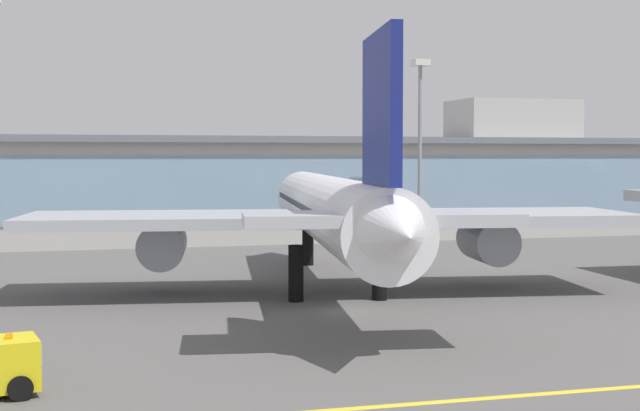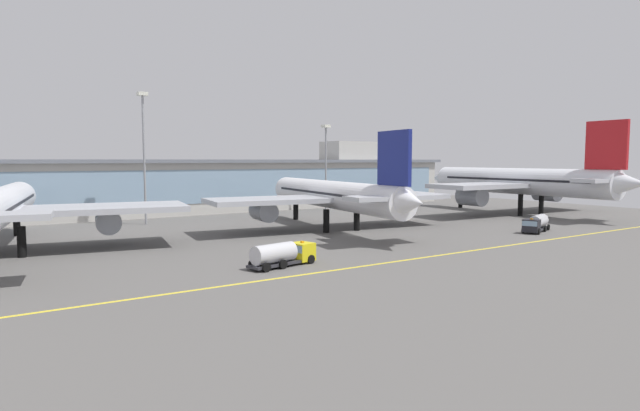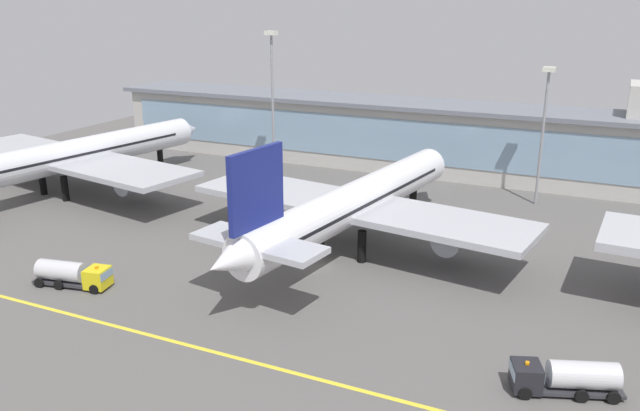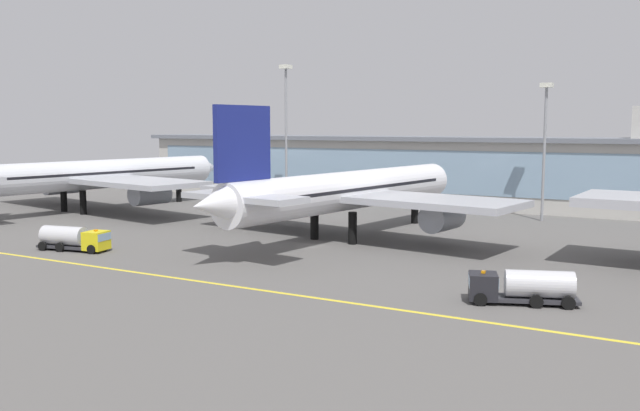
% 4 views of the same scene
% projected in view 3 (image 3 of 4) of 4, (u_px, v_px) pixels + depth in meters
% --- Properties ---
extents(ground_plane, '(184.84, 184.84, 0.00)m').
position_uv_depth(ground_plane, '(320.00, 268.00, 78.99)').
color(ground_plane, '#5B5956').
extents(taxiway_centreline_stripe, '(147.87, 0.50, 0.01)m').
position_uv_depth(taxiway_centreline_stripe, '(219.00, 353.00, 60.01)').
color(taxiway_centreline_stripe, yellow).
rests_on(taxiway_centreline_stripe, ground).
extents(terminal_building, '(135.03, 14.00, 18.09)m').
position_uv_depth(terminal_building, '(445.00, 136.00, 120.14)').
color(terminal_building, beige).
rests_on(terminal_building, ground).
extents(airliner_near_left, '(50.76, 57.87, 17.10)m').
position_uv_depth(airliner_near_left, '(69.00, 157.00, 107.61)').
color(airliner_near_left, black).
rests_on(airliner_near_left, ground).
extents(airliner_near_right, '(47.11, 54.31, 17.14)m').
position_uv_depth(airliner_near_right, '(354.00, 203.00, 83.10)').
color(airliner_near_right, black).
rests_on(airliner_near_right, ground).
extents(fuel_tanker_truck, '(9.33, 5.51, 2.90)m').
position_uv_depth(fuel_tanker_truck, '(563.00, 377.00, 53.64)').
color(fuel_tanker_truck, black).
rests_on(fuel_tanker_truck, ground).
extents(baggage_tug_near, '(9.34, 4.39, 2.90)m').
position_uv_depth(baggage_tug_near, '(74.00, 274.00, 73.55)').
color(baggage_tug_near, black).
rests_on(baggage_tug_near, ground).
extents(apron_light_mast_west, '(1.80, 1.80, 25.95)m').
position_uv_depth(apron_light_mast_west, '(272.00, 85.00, 113.92)').
color(apron_light_mast_west, gray).
rests_on(apron_light_mast_west, ground).
extents(apron_light_mast_centre, '(1.80, 1.80, 21.50)m').
position_uv_depth(apron_light_mast_centre, '(545.00, 115.00, 99.14)').
color(apron_light_mast_centre, gray).
rests_on(apron_light_mast_centre, ground).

